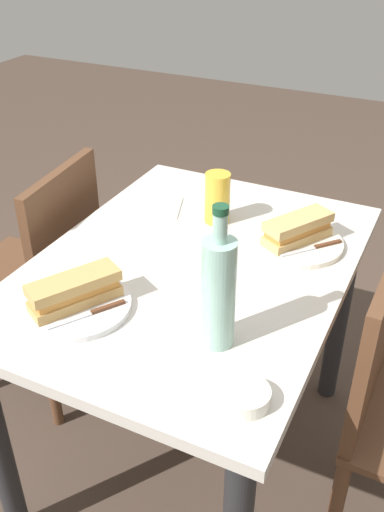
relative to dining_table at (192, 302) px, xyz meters
name	(u,v)px	position (x,y,z in m)	size (l,w,h in m)	color
ground_plane	(192,452)	(0.00, 0.00, -0.60)	(8.00, 8.00, 0.00)	#47382D
dining_table	(192,302)	(0.00, 0.00, 0.00)	(1.02, 0.75, 0.72)	beige
chair_near	(44,271)	(-0.08, -0.57, -0.12)	(0.44, 0.44, 0.84)	brown
plate_near	(296,243)	(-0.20, 0.21, 0.13)	(0.25, 0.25, 0.01)	silver
baguette_sandwich_near	(298,229)	(-0.20, 0.21, 0.17)	(0.20, 0.16, 0.07)	tan
knife_near	(315,247)	(-0.18, 0.27, 0.14)	(0.14, 0.13, 0.01)	silver
plate_far	(77,306)	(0.28, -0.15, 0.13)	(0.25, 0.25, 0.01)	white
baguette_sandwich_far	(75,291)	(0.28, -0.15, 0.17)	(0.21, 0.16, 0.07)	tan
knife_far	(92,313)	(0.30, -0.10, 0.14)	(0.16, 0.11, 0.01)	silver
water_bottle	(218,291)	(0.25, 0.18, 0.25)	(0.07, 0.07, 0.32)	#99C6B7
beer_glass	(217,198)	(-0.23, -0.03, 0.20)	(0.07, 0.07, 0.15)	gold
olive_bowl	(245,396)	(0.38, 0.29, 0.14)	(0.09, 0.09, 0.03)	silver
paper_napkin	(157,207)	(-0.23, -0.23, 0.13)	(0.14, 0.14, 0.00)	white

